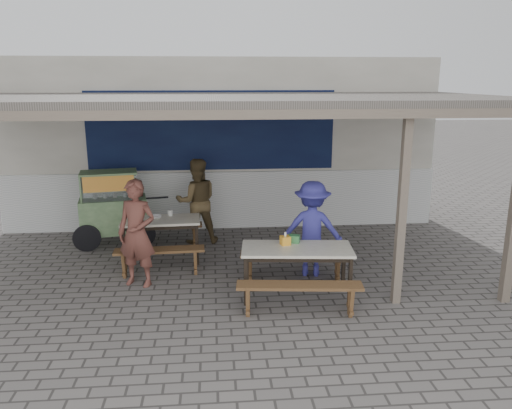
{
  "coord_description": "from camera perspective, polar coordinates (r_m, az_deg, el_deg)",
  "views": [
    {
      "loc": [
        -0.18,
        -7.22,
        3.07
      ],
      "look_at": [
        0.52,
        0.9,
        1.01
      ],
      "focal_mm": 35.0,
      "sensor_mm": 36.0,
      "label": 1
    }
  ],
  "objects": [
    {
      "name": "back_wall",
      "position": [
        10.89,
        -4.0,
        7.01
      ],
      "size": [
        9.0,
        1.28,
        3.5
      ],
      "color": "beige",
      "rests_on": "ground"
    },
    {
      "name": "vendor_cart",
      "position": [
        9.76,
        -16.1,
        -0.06
      ],
      "size": [
        1.7,
        0.9,
        1.41
      ],
      "rotation": [
        0.0,
        0.0,
        0.17
      ],
      "color": "#83A56E",
      "rests_on": "ground"
    },
    {
      "name": "tissue_box",
      "position": [
        7.21,
        3.36,
        -4.12
      ],
      "size": [
        0.15,
        0.15,
        0.13
      ],
      "primitive_type": "cube",
      "rotation": [
        0.0,
        0.0,
        0.21
      ],
      "color": "orange",
      "rests_on": "table_right"
    },
    {
      "name": "ground",
      "position": [
        7.85,
        -3.28,
        -8.89
      ],
      "size": [
        60.0,
        60.0,
        0.0
      ],
      "primitive_type": "plane",
      "color": "#605A57",
      "rests_on": "ground"
    },
    {
      "name": "condiment_bowl",
      "position": [
        8.75,
        -11.33,
        -1.36
      ],
      "size": [
        0.23,
        0.23,
        0.04
      ],
      "primitive_type": "imported",
      "rotation": [
        0.0,
        0.0,
        0.31
      ],
      "color": "silver",
      "rests_on": "table_left"
    },
    {
      "name": "bench_left_street",
      "position": [
        8.13,
        -10.94,
        -5.77
      ],
      "size": [
        1.43,
        0.35,
        0.45
      ],
      "rotation": [
        0.0,
        0.0,
        0.05
      ],
      "color": "brown",
      "rests_on": "ground"
    },
    {
      "name": "table_right",
      "position": [
        7.14,
        4.69,
        -5.51
      ],
      "size": [
        1.62,
        0.85,
        0.75
      ],
      "rotation": [
        0.0,
        0.0,
        -0.1
      ],
      "color": "silver",
      "rests_on": "ground"
    },
    {
      "name": "bench_left_wall",
      "position": [
        9.42,
        -10.5,
        -2.96
      ],
      "size": [
        1.43,
        0.35,
        0.45
      ],
      "rotation": [
        0.0,
        0.0,
        0.05
      ],
      "color": "brown",
      "rests_on": "ground"
    },
    {
      "name": "table_left",
      "position": [
        8.67,
        -10.81,
        -2.18
      ],
      "size": [
        1.35,
        0.72,
        0.75
      ],
      "rotation": [
        0.0,
        0.0,
        0.05
      ],
      "color": "silver",
      "rests_on": "ground"
    },
    {
      "name": "patron_wall_side",
      "position": [
        9.53,
        -6.78,
        0.37
      ],
      "size": [
        0.87,
        0.72,
        1.63
      ],
      "primitive_type": "imported",
      "rotation": [
        0.0,
        0.0,
        3.28
      ],
      "color": "brown",
      "rests_on": "ground"
    },
    {
      "name": "patron_right_table",
      "position": [
        7.96,
        6.41,
        -2.76
      ],
      "size": [
        1.09,
        0.78,
        1.53
      ],
      "primitive_type": "imported",
      "rotation": [
        0.0,
        0.0,
        2.91
      ],
      "color": "#353391",
      "rests_on": "ground"
    },
    {
      "name": "patron_street_side",
      "position": [
        7.7,
        -13.46,
        -3.23
      ],
      "size": [
        0.69,
        0.57,
        1.64
      ],
      "primitive_type": "imported",
      "rotation": [
        0.0,
        0.0,
        -0.34
      ],
      "color": "brown",
      "rests_on": "ground"
    },
    {
      "name": "bench_right_street",
      "position": [
        6.71,
        4.98,
        -9.89
      ],
      "size": [
        1.68,
        0.45,
        0.45
      ],
      "rotation": [
        0.0,
        0.0,
        -0.1
      ],
      "color": "brown",
      "rests_on": "ground"
    },
    {
      "name": "warung_roof",
      "position": [
        8.13,
        -3.64,
        11.63
      ],
      "size": [
        9.0,
        4.21,
        2.81
      ],
      "color": "#5F5851",
      "rests_on": "ground"
    },
    {
      "name": "donation_box",
      "position": [
        7.31,
        4.32,
        -3.93
      ],
      "size": [
        0.2,
        0.16,
        0.11
      ],
      "primitive_type": "cube",
      "rotation": [
        0.0,
        0.0,
        -0.34
      ],
      "color": "#387F44",
      "rests_on": "table_right"
    },
    {
      "name": "condiment_jar",
      "position": [
        8.84,
        -9.78,
        -0.94
      ],
      "size": [
        0.09,
        0.09,
        0.1
      ],
      "primitive_type": "cylinder",
      "color": "beige",
      "rests_on": "table_left"
    },
    {
      "name": "bench_right_wall",
      "position": [
        7.81,
        4.36,
        -6.31
      ],
      "size": [
        1.68,
        0.45,
        0.45
      ],
      "rotation": [
        0.0,
        0.0,
        -0.1
      ],
      "color": "brown",
      "rests_on": "ground"
    }
  ]
}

